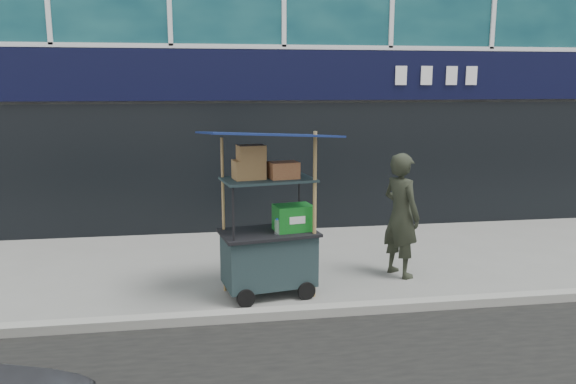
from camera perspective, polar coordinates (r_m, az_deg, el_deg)
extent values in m
plane|color=slate|center=(7.16, 4.24, -11.71)|extent=(80.00, 80.00, 0.00)
cube|color=gray|center=(6.96, 4.62, -11.87)|extent=(80.00, 0.18, 0.12)
cube|color=black|center=(10.40, -0.39, 11.78)|extent=(15.68, 0.06, 0.90)
cube|color=black|center=(10.56, -0.41, 2.51)|extent=(15.68, 0.04, 2.40)
cube|color=#1C2B30|center=(7.45, -1.98, -6.81)|extent=(1.26, 0.87, 0.68)
cylinder|color=black|center=(7.15, -4.29, -10.74)|extent=(0.24, 0.09, 0.23)
cylinder|color=black|center=(7.38, 1.91, -10.02)|extent=(0.24, 0.09, 0.23)
cube|color=black|center=(7.35, -2.00, -4.15)|extent=(1.35, 0.95, 0.04)
cylinder|color=black|center=(6.86, -5.58, -2.35)|extent=(0.03, 0.03, 0.72)
cylinder|color=black|center=(7.17, 2.72, -1.73)|extent=(0.03, 0.03, 0.72)
cylinder|color=black|center=(7.41, -6.60, -1.36)|extent=(0.03, 0.03, 0.72)
cylinder|color=black|center=(7.70, 1.15, -0.83)|extent=(0.03, 0.03, 0.72)
cube|color=#1C2B30|center=(7.20, -2.04, 1.27)|extent=(1.26, 0.87, 0.03)
cylinder|color=olive|center=(7.19, 2.71, -2.48)|extent=(0.06, 0.06, 2.17)
cylinder|color=olive|center=(7.45, -6.58, -2.45)|extent=(0.04, 0.04, 2.08)
cube|color=#0D1D4C|center=(7.12, -2.07, 5.87)|extent=(1.82, 1.42, 0.19)
cube|color=#10651C|center=(7.35, 0.52, -2.62)|extent=(0.53, 0.42, 0.34)
cylinder|color=silver|center=(7.16, -1.12, -3.60)|extent=(0.07, 0.07, 0.19)
cylinder|color=#1748B2|center=(7.13, -1.12, -2.78)|extent=(0.04, 0.04, 0.02)
cube|color=brown|center=(7.16, -4.01, 2.29)|extent=(0.43, 0.35, 0.24)
cube|color=olive|center=(7.19, -0.46, 2.24)|extent=(0.41, 0.33, 0.21)
cube|color=brown|center=(7.12, -3.77, 4.01)|extent=(0.38, 0.31, 0.19)
imported|color=#262A1F|center=(8.21, 11.41, -2.31)|extent=(0.66, 0.77, 1.80)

